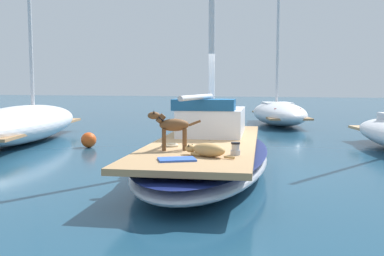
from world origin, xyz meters
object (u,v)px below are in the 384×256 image
at_px(dog_tan, 207,150).
at_px(mooring_buoy, 89,140).
at_px(sailboat_main, 206,156).
at_px(moored_boat_far_astern, 279,113).
at_px(dog_brown, 172,126).
at_px(coiled_rope, 170,145).
at_px(deck_winch, 235,149).
at_px(moored_boat_port_side, 24,123).
at_px(deck_towel, 177,159).

height_order(dog_tan, mooring_buoy, dog_tan).
relative_size(sailboat_main, moored_boat_far_astern, 1.17).
bearing_deg(dog_tan, sailboat_main, 105.66).
xyz_separation_m(dog_brown, dog_tan, (0.77, -0.48, -0.32)).
bearing_deg(coiled_rope, dog_tan, -43.65).
xyz_separation_m(dog_tan, mooring_buoy, (-4.76, 4.41, -0.55)).
bearing_deg(deck_winch, moored_boat_port_side, 148.95).
bearing_deg(coiled_rope, mooring_buoy, 137.44).
xyz_separation_m(deck_winch, mooring_buoy, (-5.17, 4.11, -0.54)).
height_order(sailboat_main, moored_boat_far_astern, moored_boat_far_astern).
height_order(coiled_rope, deck_towel, coiled_rope).
bearing_deg(moored_boat_far_astern, sailboat_main, -91.40).
height_order(deck_winch, coiled_rope, deck_winch).
height_order(dog_tan, coiled_rope, dog_tan).
relative_size(sailboat_main, dog_tan, 8.16).
xyz_separation_m(sailboat_main, dog_brown, (-0.21, -1.52, 0.75)).
xyz_separation_m(deck_winch, deck_towel, (-0.75, -0.77, -0.08)).
distance_m(coiled_rope, moored_boat_port_side, 7.66).
relative_size(dog_tan, deck_winch, 4.39).
distance_m(moored_boat_far_astern, moored_boat_port_side, 11.05).
distance_m(sailboat_main, deck_towel, 2.51).
bearing_deg(moored_boat_port_side, dog_tan, -33.99).
height_order(sailboat_main, deck_towel, deck_towel).
relative_size(coiled_rope, deck_towel, 0.58).
relative_size(deck_towel, moored_boat_port_side, 0.07).
bearing_deg(deck_towel, deck_winch, 46.02).
bearing_deg(mooring_buoy, coiled_rope, -42.56).
height_order(dog_tan, moored_boat_port_side, moored_boat_port_side).
height_order(dog_tan, moored_boat_far_astern, moored_boat_far_astern).
distance_m(moored_boat_far_astern, mooring_buoy, 10.08).
distance_m(dog_tan, moored_boat_far_astern, 13.44).
xyz_separation_m(sailboat_main, moored_boat_port_side, (-6.89, 3.03, 0.27)).
bearing_deg(deck_towel, moored_boat_port_side, 142.25).
distance_m(moored_boat_port_side, mooring_buoy, 2.79).
xyz_separation_m(coiled_rope, mooring_buoy, (-3.78, 3.47, -0.46)).
relative_size(dog_brown, moored_boat_port_side, 0.11).
xyz_separation_m(sailboat_main, moored_boat_far_astern, (0.28, 11.44, 0.22)).
bearing_deg(mooring_buoy, sailboat_main, -29.84).
xyz_separation_m(dog_brown, coiled_rope, (-0.21, 0.45, -0.40)).
distance_m(coiled_rope, mooring_buoy, 5.16).
bearing_deg(moored_boat_port_side, mooring_buoy, -12.92).
bearing_deg(mooring_buoy, moored_boat_port_side, 167.08).
distance_m(sailboat_main, mooring_buoy, 4.85).
distance_m(sailboat_main, moored_boat_far_astern, 11.44).
xyz_separation_m(sailboat_main, deck_winch, (0.97, -1.70, 0.42)).
distance_m(dog_brown, moored_boat_port_side, 8.09).
xyz_separation_m(sailboat_main, deck_towel, (0.22, -2.48, 0.34)).
bearing_deg(moored_boat_far_astern, dog_brown, -92.18).
relative_size(dog_brown, deck_towel, 1.60).
relative_size(dog_brown, coiled_rope, 2.77).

